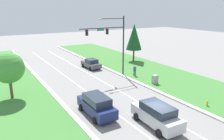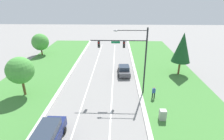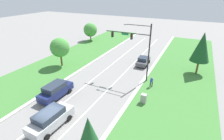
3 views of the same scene
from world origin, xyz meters
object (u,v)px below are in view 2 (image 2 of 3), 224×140
Objects in this scene: graphite_sedan at (124,70)px; utility_cabinet at (163,115)px; navy_suv at (48,137)px; oak_near_left_tree at (20,70)px; traffic_signal_mast at (131,52)px; conifer_near_right_tree at (182,48)px; oak_far_left_tree at (40,42)px; pedestrian at (154,92)px.

graphite_sedan reaches higher than utility_cabinet.
navy_suv is 0.93× the size of oak_near_left_tree.
graphite_sedan is 15.67m from oak_near_left_tree.
navy_suv is 11.01m from oak_near_left_tree.
utility_cabinet is 0.24× the size of oak_near_left_tree.
navy_suv is 11.56m from utility_cabinet.
navy_suv is (-7.75, -9.64, -4.83)m from traffic_signal_mast.
traffic_signal_mast reaches higher than conifer_near_right_tree.
oak_far_left_tree is (-22.15, 22.49, 2.37)m from utility_cabinet.
traffic_signal_mast is 8.00m from graphite_sedan.
conifer_near_right_tree is (16.55, 16.19, 3.71)m from navy_suv.
oak_near_left_tree reaches higher than oak_far_left_tree.
oak_near_left_tree is at bearing 164.66° from utility_cabinet.
oak_far_left_tree is at bearing 148.08° from graphite_sedan.
pedestrian is at bearing -26.00° from traffic_signal_mast.
pedestrian is at bearing 91.97° from utility_cabinet.
conifer_near_right_tree reaches higher than pedestrian.
utility_cabinet is at bearing -61.49° from traffic_signal_mast.
graphite_sedan is 10.15m from conifer_near_right_tree.
traffic_signal_mast is 1.66× the size of oak_near_left_tree.
traffic_signal_mast reaches higher than oak_near_left_tree.
navy_suv is 28.68m from oak_far_left_tree.
oak_near_left_tree is at bearing -6.99° from pedestrian.
oak_near_left_tree reaches higher than navy_suv.
pedestrian is 17.37m from oak_near_left_tree.
navy_suv is at bearing -128.81° from traffic_signal_mast.
navy_suv is at bearing -66.86° from oak_far_left_tree.
conifer_near_right_tree is at bearing -0.09° from graphite_sedan.
navy_suv is 2.96× the size of pedestrian.
oak_far_left_tree is at bearing 113.59° from navy_suv.
navy_suv is at bearing -135.63° from conifer_near_right_tree.
oak_near_left_tree is at bearing 127.22° from navy_suv.
oak_near_left_tree is (-13.60, -7.26, 2.80)m from graphite_sedan.
graphite_sedan is 21.32m from oak_far_left_tree.
conifer_near_right_tree is (5.80, 8.03, 3.79)m from pedestrian.
utility_cabinet is at bearing -75.12° from graphite_sedan.
conifer_near_right_tree is (8.81, 6.56, -1.12)m from traffic_signal_mast.
utility_cabinet is 4.36m from pedestrian.
conifer_near_right_tree reaches higher than navy_suv.
traffic_signal_mast is 1.24× the size of conifer_near_right_tree.
navy_suv is 23.45m from conifer_near_right_tree.
utility_cabinet is at bearing 19.74° from navy_suv.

